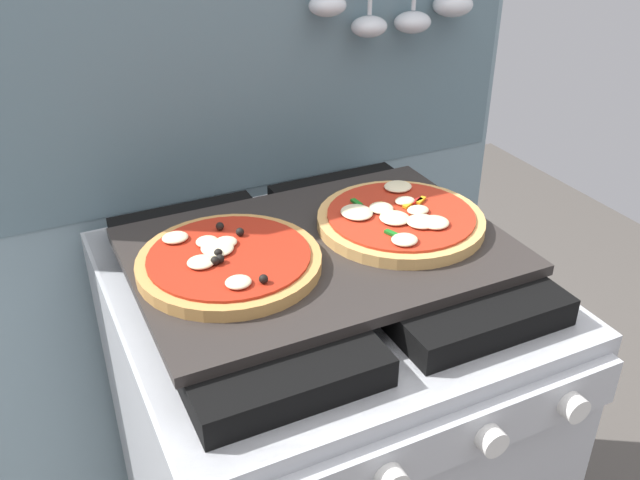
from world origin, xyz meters
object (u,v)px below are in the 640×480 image
at_px(stove, 320,471).
at_px(pizza_left, 228,260).
at_px(baking_tray, 320,251).
at_px(pizza_right, 400,219).

bearing_deg(stove, pizza_left, 178.15).
bearing_deg(baking_tray, stove, -90.00).
height_order(stove, pizza_left, pizza_left).
bearing_deg(baking_tray, pizza_right, 0.44).
bearing_deg(pizza_left, stove, -1.85).
xyz_separation_m(stove, pizza_left, (-0.14, 0.00, 0.48)).
bearing_deg(stove, pizza_right, 1.14).
distance_m(pizza_left, pizza_right, 0.28).
xyz_separation_m(baking_tray, pizza_right, (0.14, 0.00, 0.02)).
distance_m(stove, pizza_right, 0.50).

